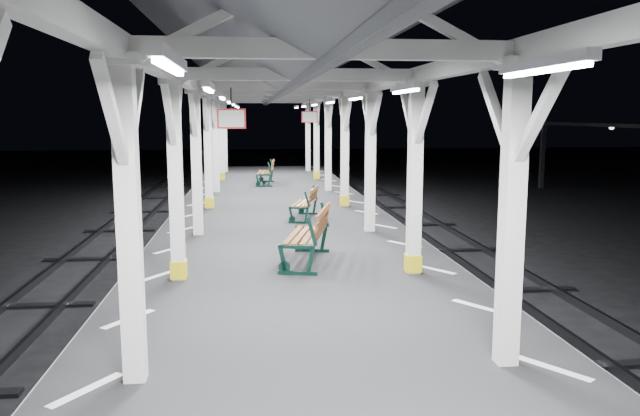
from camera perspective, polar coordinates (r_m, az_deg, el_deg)
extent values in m
plane|color=black|center=(9.16, -0.97, -15.53)|extent=(120.00, 120.00, 0.00)
cube|color=black|center=(8.96, -0.98, -12.62)|extent=(6.00, 50.00, 1.00)
cube|color=silver|center=(8.92, -17.10, -9.68)|extent=(1.00, 48.00, 0.01)
cube|color=silver|center=(9.34, 14.34, -8.75)|extent=(1.00, 48.00, 0.01)
cube|color=#2D2D33|center=(10.48, 24.69, -12.67)|extent=(0.08, 60.00, 0.16)
cube|color=black|center=(10.79, 27.24, -12.53)|extent=(2.20, 0.22, 0.06)
cube|color=silver|center=(6.54, -17.05, -1.83)|extent=(0.22, 0.22, 3.20)
cube|color=silver|center=(6.46, -17.71, 12.81)|extent=(0.40, 0.40, 0.12)
cube|color=silver|center=(6.98, -16.63, 8.31)|extent=(0.10, 0.99, 0.99)
cube|color=silver|center=(5.90, -18.53, 8.25)|extent=(0.10, 0.99, 0.99)
cube|color=silver|center=(10.46, -13.04, 2.09)|extent=(0.22, 0.22, 3.20)
cube|color=silver|center=(10.41, -13.35, 11.20)|extent=(0.40, 0.40, 0.12)
cube|color=gold|center=(10.71, -12.79, -5.48)|extent=(0.26, 0.26, 0.30)
cube|color=silver|center=(10.94, -12.91, 8.40)|extent=(0.10, 0.99, 0.99)
cube|color=silver|center=(9.85, -13.64, 8.39)|extent=(0.10, 0.99, 0.99)
cube|color=silver|center=(14.42, -11.22, 3.86)|extent=(0.22, 0.22, 3.20)
cube|color=silver|center=(14.39, -11.41, 10.46)|extent=(0.40, 0.40, 0.12)
cube|color=silver|center=(14.93, -11.17, 8.44)|extent=(0.10, 0.99, 0.99)
cube|color=silver|center=(13.83, -11.55, 8.43)|extent=(0.10, 0.99, 0.99)
cube|color=silver|center=(18.40, -10.18, 4.87)|extent=(0.22, 0.22, 3.20)
cube|color=silver|center=(18.37, -10.32, 10.04)|extent=(0.40, 0.40, 0.12)
cube|color=gold|center=(18.54, -10.07, 0.48)|extent=(0.26, 0.26, 0.30)
cube|color=silver|center=(18.91, -10.16, 8.45)|extent=(0.10, 0.99, 0.99)
cube|color=silver|center=(17.82, -10.40, 8.45)|extent=(0.10, 0.99, 0.99)
cube|color=silver|center=(22.39, -9.51, 5.51)|extent=(0.22, 0.22, 3.20)
cube|color=silver|center=(22.36, -9.62, 9.76)|extent=(0.40, 0.40, 0.12)
cube|color=silver|center=(22.91, -9.51, 8.46)|extent=(0.10, 0.99, 0.99)
cube|color=silver|center=(21.81, -9.66, 8.46)|extent=(0.10, 0.99, 0.99)
cube|color=silver|center=(26.38, -9.04, 5.97)|extent=(0.22, 0.22, 3.20)
cube|color=silver|center=(26.36, -9.13, 9.57)|extent=(0.40, 0.40, 0.12)
cube|color=gold|center=(26.48, -8.97, 2.89)|extent=(0.26, 0.26, 0.30)
cube|color=silver|center=(26.90, -9.05, 8.46)|extent=(0.10, 0.99, 0.99)
cube|color=silver|center=(25.80, -9.16, 8.46)|extent=(0.10, 0.99, 0.99)
cube|color=silver|center=(30.37, -8.70, 6.30)|extent=(0.22, 0.22, 3.20)
cube|color=silver|center=(30.35, -8.77, 9.43)|extent=(0.40, 0.40, 0.12)
cube|color=silver|center=(30.90, -8.70, 8.47)|extent=(0.10, 0.99, 0.99)
cube|color=silver|center=(29.80, -8.79, 8.47)|extent=(0.10, 0.99, 0.99)
cube|color=silver|center=(7.00, 17.11, -1.17)|extent=(0.22, 0.22, 3.20)
cube|color=silver|center=(6.93, 17.72, 12.49)|extent=(0.40, 0.40, 0.12)
cube|color=silver|center=(7.41, 15.80, 8.34)|extent=(0.10, 0.99, 0.99)
cube|color=silver|center=(6.41, 19.52, 8.19)|extent=(0.10, 0.99, 0.99)
cube|color=silver|center=(10.75, 8.66, 2.38)|extent=(0.22, 0.22, 3.20)
cube|color=silver|center=(10.70, 8.86, 11.25)|extent=(0.40, 0.40, 0.12)
cube|color=gold|center=(10.99, 8.49, -5.00)|extent=(0.26, 0.26, 0.30)
cube|color=silver|center=(11.22, 8.06, 8.53)|extent=(0.10, 0.99, 0.99)
cube|color=silver|center=(10.16, 9.61, 8.51)|extent=(0.10, 0.99, 0.99)
cube|color=silver|center=(14.63, 4.62, 4.06)|extent=(0.22, 0.22, 3.20)
cube|color=silver|center=(14.60, 4.70, 10.57)|extent=(0.40, 0.40, 0.12)
cube|color=silver|center=(15.13, 4.27, 8.57)|extent=(0.10, 0.99, 0.99)
cube|color=silver|center=(14.05, 5.11, 8.57)|extent=(0.10, 0.99, 0.99)
cube|color=silver|center=(18.57, 2.28, 5.03)|extent=(0.22, 0.22, 3.20)
cube|color=silver|center=(18.54, 2.31, 10.15)|extent=(0.40, 0.40, 0.12)
cube|color=gold|center=(18.71, 2.25, 0.68)|extent=(0.26, 0.26, 0.30)
cube|color=silver|center=(19.08, 2.05, 8.58)|extent=(0.10, 0.99, 0.99)
cube|color=silver|center=(17.99, 2.56, 8.58)|extent=(0.10, 0.99, 0.99)
cube|color=silver|center=(22.52, 0.75, 5.65)|extent=(0.22, 0.22, 3.20)
cube|color=silver|center=(22.50, 0.76, 9.87)|extent=(0.40, 0.40, 0.12)
cube|color=silver|center=(23.04, 0.59, 8.57)|extent=(0.10, 0.99, 0.99)
cube|color=silver|center=(21.95, 0.93, 8.57)|extent=(0.10, 0.99, 0.99)
cube|color=silver|center=(26.49, -0.32, 6.08)|extent=(0.22, 0.22, 3.20)
cube|color=silver|center=(26.48, -0.32, 9.67)|extent=(0.40, 0.40, 0.12)
cube|color=gold|center=(26.59, -0.32, 3.02)|extent=(0.26, 0.26, 0.30)
cube|color=silver|center=(27.02, -0.45, 8.57)|extent=(0.10, 0.99, 0.99)
cube|color=silver|center=(25.92, -0.19, 8.57)|extent=(0.10, 0.99, 0.99)
cube|color=silver|center=(30.47, -1.11, 6.40)|extent=(0.22, 0.22, 3.20)
cube|color=silver|center=(30.46, -1.12, 9.52)|extent=(0.40, 0.40, 0.12)
cube|color=silver|center=(31.00, -1.21, 8.56)|extent=(0.10, 0.99, 0.99)
cube|color=silver|center=(29.90, -1.02, 8.56)|extent=(0.10, 0.99, 0.99)
cube|color=silver|center=(8.44, -15.05, 12.64)|extent=(0.18, 48.00, 0.24)
cube|color=silver|center=(8.80, 12.36, 12.55)|extent=(0.18, 48.00, 0.24)
cube|color=silver|center=(6.40, 0.65, 14.32)|extent=(4.20, 0.14, 0.20)
cube|color=silver|center=(10.37, -2.09, 12.10)|extent=(4.20, 0.14, 0.20)
cube|color=silver|center=(14.36, -3.30, 11.10)|extent=(4.20, 0.14, 0.20)
cube|color=silver|center=(18.35, -3.98, 10.53)|extent=(4.20, 0.14, 0.20)
cube|color=silver|center=(22.35, -4.42, 10.17)|extent=(4.20, 0.14, 0.20)
cube|color=silver|center=(26.34, -4.72, 9.91)|extent=(4.20, 0.14, 0.20)
cube|color=silver|center=(30.34, -4.94, 9.72)|extent=(4.20, 0.14, 0.20)
cube|color=#53565B|center=(8.43, -10.28, 16.49)|extent=(2.80, 49.00, 1.45)
cube|color=#53565B|center=(8.66, 7.90, 16.33)|extent=(2.80, 49.00, 1.45)
cube|color=silver|center=(4.37, -13.60, 13.10)|extent=(0.10, 1.35, 0.08)
cube|color=white|center=(4.37, -13.57, 12.45)|extent=(0.05, 1.25, 0.05)
cube|color=silver|center=(8.35, -10.13, 10.92)|extent=(0.10, 1.35, 0.08)
cube|color=white|center=(8.35, -10.12, 10.57)|extent=(0.05, 1.25, 0.05)
cube|color=silver|center=(12.34, -8.92, 10.13)|extent=(0.10, 1.35, 0.08)
cube|color=white|center=(12.34, -8.91, 9.90)|extent=(0.05, 1.25, 0.05)
cube|color=silver|center=(16.34, -8.30, 9.73)|extent=(0.10, 1.35, 0.08)
cube|color=white|center=(16.34, -8.30, 9.55)|extent=(0.05, 1.25, 0.05)
cube|color=silver|center=(20.33, -7.93, 9.49)|extent=(0.10, 1.35, 0.08)
cube|color=white|center=(20.33, -7.92, 9.34)|extent=(0.05, 1.25, 0.05)
cube|color=silver|center=(24.33, -7.68, 9.32)|extent=(0.10, 1.35, 0.08)
cube|color=white|center=(24.33, -7.67, 9.20)|extent=(0.05, 1.25, 0.05)
cube|color=silver|center=(28.33, -7.50, 9.20)|extent=(0.10, 1.35, 0.08)
cube|color=white|center=(28.33, -7.49, 9.10)|extent=(0.05, 1.25, 0.05)
cube|color=silver|center=(4.81, 19.70, 12.41)|extent=(0.10, 1.35, 0.08)
cube|color=white|center=(4.81, 19.67, 11.82)|extent=(0.05, 1.25, 0.05)
cube|color=silver|center=(8.59, 7.78, 10.90)|extent=(0.10, 1.35, 0.08)
cube|color=white|center=(8.58, 7.78, 10.57)|extent=(0.05, 1.25, 0.05)
cube|color=silver|center=(12.50, 3.26, 10.20)|extent=(0.10, 1.35, 0.08)
cube|color=white|center=(12.50, 3.26, 9.97)|extent=(0.05, 1.25, 0.05)
cube|color=silver|center=(16.46, 0.92, 9.81)|extent=(0.10, 1.35, 0.08)
cube|color=white|center=(16.46, 0.92, 9.63)|extent=(0.05, 1.25, 0.05)
cube|color=silver|center=(20.43, -0.52, 9.56)|extent=(0.10, 1.35, 0.08)
cube|color=white|center=(20.43, -0.52, 9.42)|extent=(0.05, 1.25, 0.05)
cube|color=silver|center=(24.42, -1.48, 9.39)|extent=(0.10, 1.35, 0.08)
cube|color=white|center=(24.41, -1.48, 9.27)|extent=(0.05, 1.25, 0.05)
cube|color=silver|center=(28.40, -2.18, 9.27)|extent=(0.10, 1.35, 0.08)
cube|color=white|center=(28.40, -2.18, 9.17)|extent=(0.05, 1.25, 0.05)
cylinder|color=black|center=(11.11, -8.14, 9.92)|extent=(0.02, 0.02, 0.36)
cube|color=red|center=(11.10, -8.10, 8.09)|extent=(0.50, 0.03, 0.35)
cube|color=white|center=(11.10, -8.10, 8.09)|extent=(0.44, 0.04, 0.29)
cylinder|color=black|center=(19.42, -0.96, 9.38)|extent=(0.02, 0.02, 0.36)
cube|color=red|center=(19.42, -0.96, 8.33)|extent=(0.50, 0.03, 0.35)
cube|color=white|center=(19.42, -0.96, 8.33)|extent=(0.44, 0.05, 0.29)
cube|color=black|center=(33.80, 19.66, 4.50)|extent=(0.20, 0.20, 3.30)
sphere|color=silver|center=(28.46, 25.12, 6.70)|extent=(0.20, 0.20, 0.20)
sphere|color=silver|center=(33.74, 19.80, 7.16)|extent=(0.20, 0.20, 0.20)
cube|color=black|center=(10.78, -2.07, -5.98)|extent=(0.69, 0.23, 0.07)
cube|color=black|center=(10.77, -3.41, -4.74)|extent=(0.19, 0.10, 0.53)
cube|color=black|center=(10.69, -0.86, -4.83)|extent=(0.17, 0.09, 0.53)
cube|color=black|center=(10.58, -0.74, -2.17)|extent=(0.19, 0.10, 0.50)
cube|color=black|center=(12.55, -0.71, -3.89)|extent=(0.69, 0.23, 0.07)
cube|color=black|center=(12.53, -1.86, -2.84)|extent=(0.19, 0.10, 0.53)
cube|color=black|center=(12.47, 0.33, -2.89)|extent=(0.17, 0.09, 0.53)
cube|color=black|center=(12.38, 0.44, -0.60)|extent=(0.19, 0.10, 0.50)
cube|color=brown|center=(11.59, -2.47, -2.50)|extent=(0.51, 1.72, 0.04)
cube|color=brown|center=(11.57, -1.74, -2.52)|extent=(0.51, 1.72, 0.04)
cube|color=brown|center=(11.55, -1.01, -2.54)|extent=(0.51, 1.72, 0.04)
cube|color=brown|center=(11.53, -0.27, -2.56)|extent=(0.51, 1.72, 0.04)
cube|color=brown|center=(11.49, 0.12, -1.78)|extent=(0.47, 1.71, 0.11)
cube|color=brown|center=(11.46, 0.24, -1.05)|extent=(0.47, 1.71, 0.11)
cube|color=brown|center=(11.43, 0.35, -0.31)|extent=(0.47, 1.71, 0.11)
cube|color=black|center=(15.80, -1.90, -1.33)|extent=(0.55, 0.19, 0.06)
cube|color=black|center=(15.80, -2.63, -0.66)|extent=(0.15, 0.08, 0.43)
cube|color=black|center=(15.74, -1.24, -0.69)|extent=(0.14, 0.08, 0.43)
cube|color=black|center=(15.68, -1.18, 0.78)|extent=(0.16, 0.08, 0.40)
cube|color=black|center=(17.24, -1.10, -0.50)|extent=(0.55, 0.19, 0.06)
cube|color=black|center=(17.24, -1.77, 0.12)|extent=(0.15, 0.08, 0.43)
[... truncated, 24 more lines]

